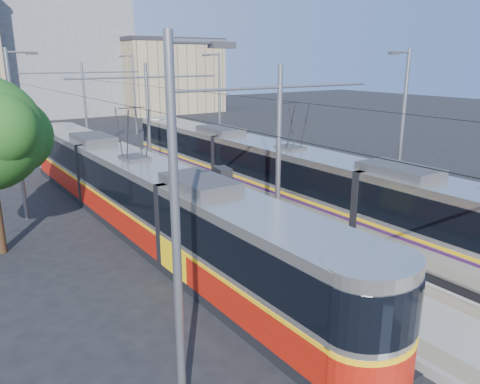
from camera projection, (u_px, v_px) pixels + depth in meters
ground at (462, 345)px, 12.73m from camera, size 160.00×160.00×0.00m
platform at (174, 196)px, 26.10m from camera, size 4.00×50.00×0.30m
tactile_strip_left at (150, 197)px, 25.26m from camera, size 0.70×50.00×0.01m
tactile_strip_right at (197, 189)px, 26.86m from camera, size 0.70×50.00×0.01m
rails at (175, 198)px, 26.14m from camera, size 8.71×70.00×0.03m
tram_left at (137, 193)px, 20.95m from camera, size 2.43×28.32×5.50m
tram_right at (289, 177)px, 23.24m from camera, size 2.43×31.69×5.50m
catenary at (198, 123)px, 22.66m from camera, size 9.20×70.00×7.00m
street_lamps at (141, 116)px, 28.15m from camera, size 15.18×38.22×8.00m
shelter at (223, 190)px, 22.08m from camera, size 0.82×1.15×2.33m
building_centre at (54, 56)px, 64.34m from camera, size 18.36×14.28×15.86m
building_right at (167, 76)px, 68.06m from camera, size 14.28×10.20×10.37m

